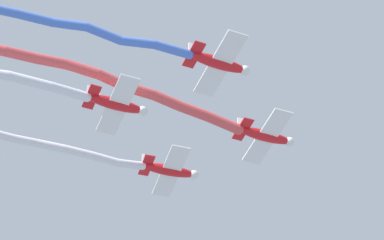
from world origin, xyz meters
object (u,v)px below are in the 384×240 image
at_px(airplane_left_wing, 170,170).
at_px(airplane_slot, 117,104).
at_px(airplane_lead, 266,136).
at_px(airplane_right_wing, 219,63).

xyz_separation_m(airplane_left_wing, airplane_slot, (1.13, -9.75, 0.20)).
relative_size(airplane_lead, airplane_right_wing, 0.99).
height_order(airplane_left_wing, airplane_slot, airplane_slot).
distance_m(airplane_lead, airplane_left_wing, 9.83).
bearing_deg(airplane_right_wing, airplane_left_wing, 86.11).
distance_m(airplane_left_wing, airplane_slot, 9.82).
bearing_deg(airplane_right_wing, airplane_lead, 41.10).
bearing_deg(airplane_right_wing, airplane_slot, 131.12).
xyz_separation_m(airplane_left_wing, airplane_right_wing, (10.89, -8.61, 0.70)).
bearing_deg(airplane_slot, airplane_left_wing, 42.11).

